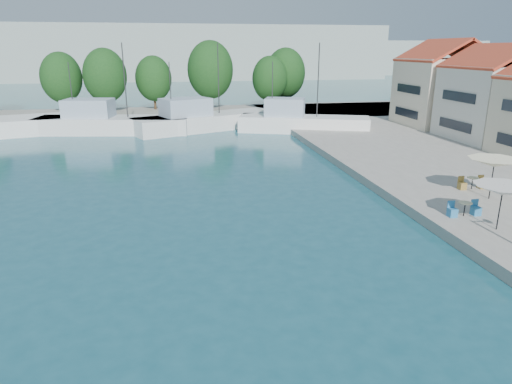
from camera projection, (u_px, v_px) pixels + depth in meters
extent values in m
cube|color=gray|center=(164.00, 116.00, 63.24)|extent=(90.00, 16.00, 0.60)
cube|color=#919E96|center=(94.00, 53.00, 144.29)|extent=(180.00, 40.00, 16.00)
cube|color=#919E96|center=(291.00, 57.00, 175.90)|extent=(140.00, 40.00, 12.00)
cube|color=beige|center=(495.00, 103.00, 44.25)|extent=(8.00, 8.50, 7.00)
pyramid|color=#B74828|center=(504.00, 46.00, 42.66)|extent=(8.40, 8.80, 1.80)
cube|color=beige|center=(443.00, 92.00, 52.62)|extent=(8.60, 8.50, 7.50)
pyramid|color=#B74828|center=(449.00, 42.00, 50.95)|extent=(9.00, 8.80, 1.80)
cube|color=silver|center=(113.00, 127.00, 51.67)|extent=(17.63, 7.34, 2.20)
cube|color=#98AABC|center=(89.00, 108.00, 51.01)|extent=(5.65, 4.26, 2.00)
cylinder|color=#2D2D2D|center=(125.00, 81.00, 50.16)|extent=(0.12, 0.12, 8.00)
cylinder|color=#2D2D2D|center=(71.00, 90.00, 50.40)|extent=(0.10, 0.10, 6.00)
cube|color=silver|center=(207.00, 123.00, 53.97)|extent=(17.86, 11.16, 2.20)
cube|color=#98AABC|center=(186.00, 107.00, 51.94)|extent=(6.21, 5.30, 2.00)
cylinder|color=#2D2D2D|center=(218.00, 79.00, 53.38)|extent=(0.12, 0.12, 8.00)
cylinder|color=#2D2D2D|center=(170.00, 90.00, 50.40)|extent=(0.10, 0.10, 6.00)
cube|color=white|center=(304.00, 126.00, 52.25)|extent=(15.05, 8.60, 2.20)
cube|color=#98AABC|center=(285.00, 107.00, 51.96)|extent=(5.13, 4.26, 2.00)
cylinder|color=#2D2D2D|center=(318.00, 80.00, 50.49)|extent=(0.12, 0.12, 8.00)
cylinder|color=#2D2D2D|center=(272.00, 89.00, 51.60)|extent=(0.10, 0.10, 6.00)
cylinder|color=#3F2B19|center=(64.00, 99.00, 63.90)|extent=(0.36, 0.36, 3.66)
ellipsoid|color=#113715|center=(61.00, 78.00, 63.02)|extent=(5.56, 5.56, 6.95)
cylinder|color=#3F2B19|center=(107.00, 98.00, 63.67)|extent=(0.36, 0.36, 3.88)
ellipsoid|color=#113715|center=(105.00, 75.00, 62.74)|extent=(5.90, 5.90, 7.37)
cylinder|color=#3F2B19|center=(155.00, 98.00, 66.91)|extent=(0.36, 0.36, 3.42)
ellipsoid|color=#113715|center=(153.00, 78.00, 66.09)|extent=(5.19, 5.19, 6.49)
cylinder|color=#3F2B19|center=(211.00, 94.00, 66.88)|extent=(0.36, 0.36, 4.35)
ellipsoid|color=#113715|center=(210.00, 70.00, 65.83)|extent=(6.61, 6.61, 8.26)
cylinder|color=#3F2B19|center=(270.00, 98.00, 67.11)|extent=(0.36, 0.36, 3.40)
ellipsoid|color=#113715|center=(270.00, 79.00, 66.29)|extent=(5.16, 5.16, 6.45)
cylinder|color=#3F2B19|center=(285.00, 94.00, 69.37)|extent=(0.36, 0.36, 3.90)
ellipsoid|color=#113715|center=(285.00, 73.00, 68.43)|extent=(5.92, 5.92, 7.41)
cylinder|color=black|center=(500.00, 208.00, 22.24)|extent=(0.06, 0.06, 2.28)
cone|color=silver|center=(503.00, 190.00, 21.97)|extent=(2.80, 2.80, 0.50)
cylinder|color=black|center=(492.00, 179.00, 26.83)|extent=(0.06, 0.06, 2.46)
cone|color=#FAF0C3|center=(494.00, 163.00, 26.54)|extent=(3.01, 3.01, 0.50)
cylinder|color=black|center=(464.00, 209.00, 24.28)|extent=(0.06, 0.06, 0.74)
cylinder|color=beige|center=(465.00, 203.00, 24.17)|extent=(0.70, 0.70, 0.04)
cube|color=teal|center=(476.00, 211.00, 24.45)|extent=(0.42, 0.42, 0.46)
cube|color=teal|center=(452.00, 213.00, 24.20)|extent=(0.42, 0.42, 0.46)
cylinder|color=black|center=(472.00, 183.00, 28.99)|extent=(0.06, 0.06, 0.74)
cylinder|color=beige|center=(473.00, 178.00, 28.88)|extent=(0.70, 0.70, 0.04)
cube|color=olive|center=(482.00, 185.00, 29.16)|extent=(0.42, 0.42, 0.46)
cube|color=olive|center=(462.00, 186.00, 28.91)|extent=(0.42, 0.42, 0.46)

